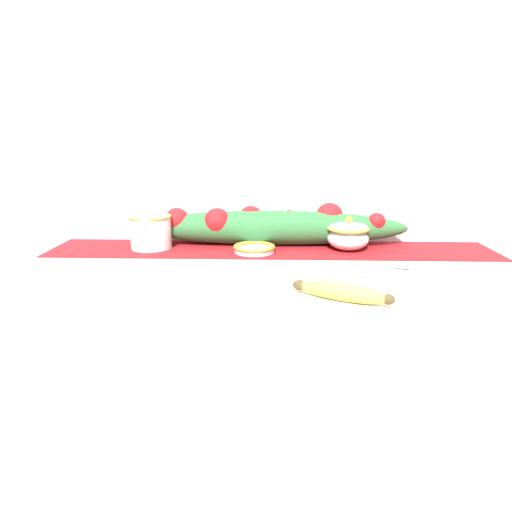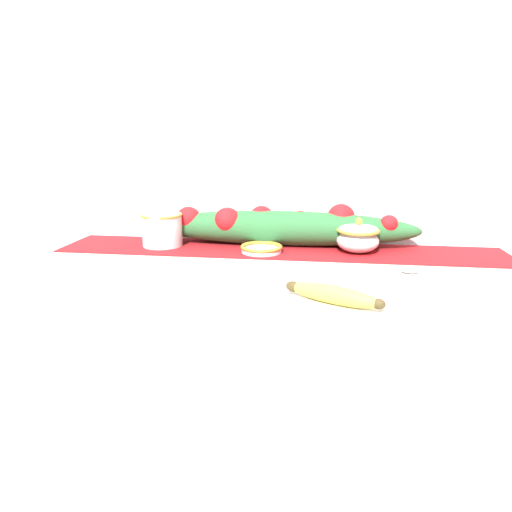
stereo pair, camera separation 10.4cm
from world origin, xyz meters
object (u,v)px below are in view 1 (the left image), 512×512
(banana, at_px, (340,292))
(spoon, at_px, (398,266))
(sugar_bowl, at_px, (347,235))
(cream_pitcher, at_px, (150,230))
(small_dish, at_px, (253,248))

(banana, bearing_deg, spoon, 53.06)
(sugar_bowl, height_order, banana, sugar_bowl)
(cream_pitcher, height_order, sugar_bowl, same)
(cream_pitcher, distance_m, spoon, 0.68)
(cream_pitcher, bearing_deg, small_dish, -7.19)
(banana, distance_m, spoon, 0.29)
(cream_pitcher, distance_m, sugar_bowl, 0.56)
(small_dish, xyz_separation_m, banana, (0.19, -0.37, 0.01))
(spoon, bearing_deg, small_dish, 166.86)
(cream_pitcher, bearing_deg, sugar_bowl, -0.08)
(cream_pitcher, relative_size, small_dish, 1.19)
(sugar_bowl, relative_size, small_dish, 1.01)
(cream_pitcher, xyz_separation_m, sugar_bowl, (0.56, -0.00, -0.01))
(small_dish, xyz_separation_m, spoon, (0.36, -0.14, -0.01))
(small_dish, relative_size, spoon, 0.61)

